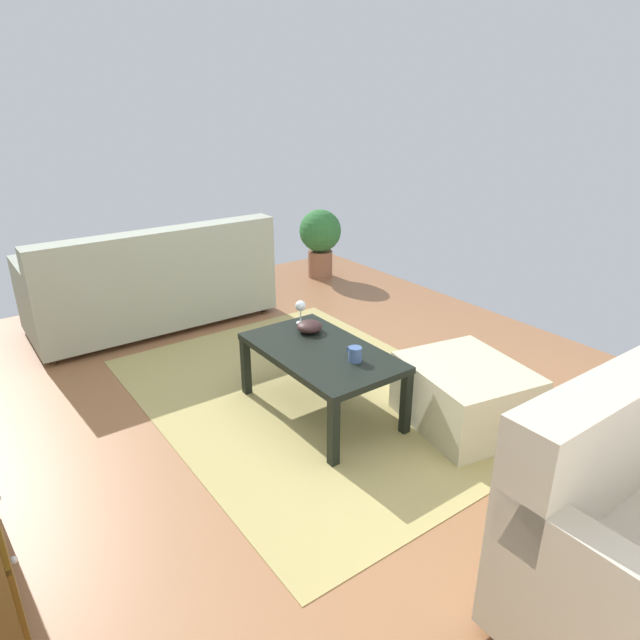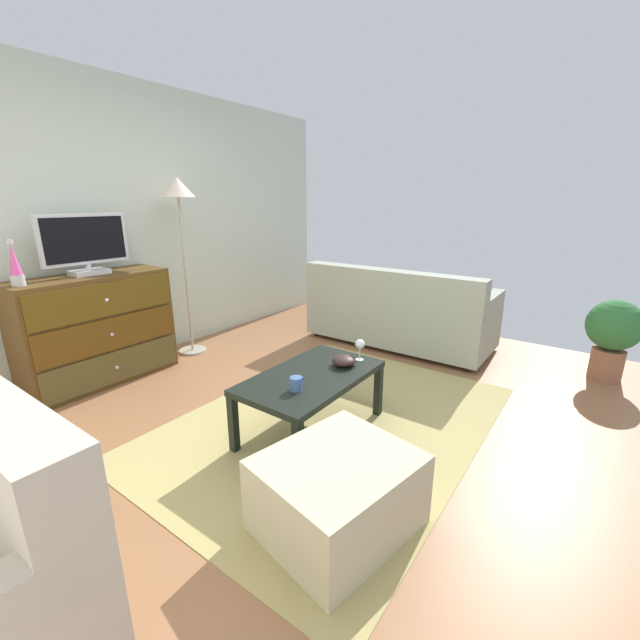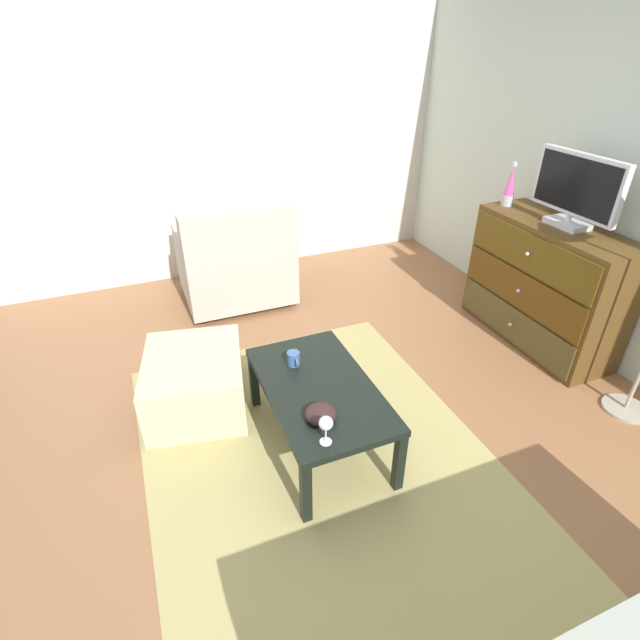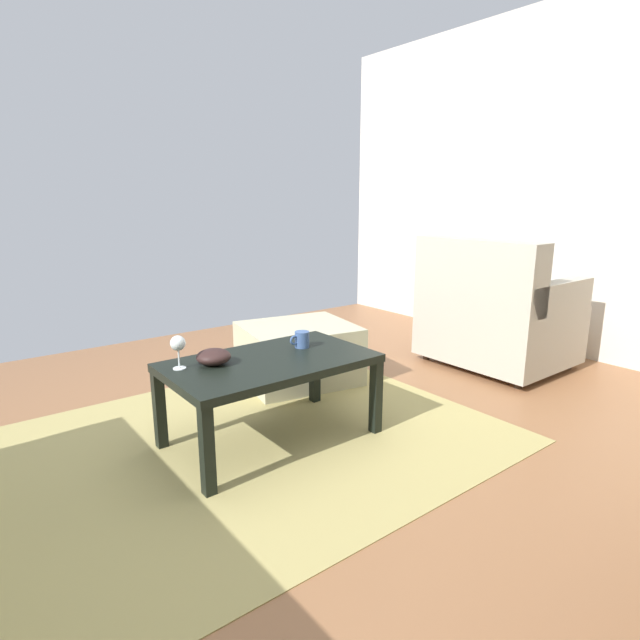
{
  "view_description": "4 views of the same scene",
  "coord_description": "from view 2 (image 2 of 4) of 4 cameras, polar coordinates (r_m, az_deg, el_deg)",
  "views": [
    {
      "loc": [
        -2.4,
        1.61,
        1.84
      ],
      "look_at": [
        -0.05,
        -0.09,
        0.65
      ],
      "focal_mm": 31.17,
      "sensor_mm": 36.0,
      "label": 1
    },
    {
      "loc": [
        -1.95,
        -1.64,
        1.54
      ],
      "look_at": [
        0.04,
        -0.2,
        0.81
      ],
      "focal_mm": 22.67,
      "sensor_mm": 36.0,
      "label": 2
    },
    {
      "loc": [
        1.94,
        -0.93,
        2.12
      ],
      "look_at": [
        -0.14,
        -0.08,
        0.75
      ],
      "focal_mm": 26.89,
      "sensor_mm": 36.0,
      "label": 3
    },
    {
      "loc": [
        1.27,
        1.87,
        1.19
      ],
      "look_at": [
        -0.17,
        0.01,
        0.62
      ],
      "focal_mm": 28.57,
      "sensor_mm": 36.0,
      "label": 4
    }
  ],
  "objects": [
    {
      "name": "ottoman",
      "position": [
        2.11,
        2.51,
        -23.14
      ],
      "size": [
        0.8,
        0.72,
        0.38
      ],
      "primitive_type": "cube",
      "rotation": [
        0.0,
        0.0,
        -0.2
      ],
      "color": "#B5B292",
      "rests_on": "ground_plane"
    },
    {
      "name": "lava_lamp",
      "position": [
        3.63,
        -37.13,
        6.12
      ],
      "size": [
        0.09,
        0.09,
        0.33
      ],
      "color": "#B7B7BC",
      "rests_on": "dresser"
    },
    {
      "name": "ground_plane",
      "position": [
        2.99,
        -3.65,
        -14.97
      ],
      "size": [
        5.78,
        4.81,
        0.05
      ],
      "primitive_type": "cube",
      "color": "#8F5F3D"
    },
    {
      "name": "potted_plant",
      "position": [
        4.34,
        36.03,
        -1.42
      ],
      "size": [
        0.44,
        0.44,
        0.72
      ],
      "color": "brown",
      "rests_on": "ground_plane"
    },
    {
      "name": "coffee_table",
      "position": [
        2.73,
        -1.23,
        -8.64
      ],
      "size": [
        1.0,
        0.58,
        0.43
      ],
      "color": "black",
      "rests_on": "ground_plane"
    },
    {
      "name": "bowl_decorative",
      "position": [
        2.83,
        3.37,
        -5.74
      ],
      "size": [
        0.16,
        0.16,
        0.07
      ],
      "primitive_type": "ellipsoid",
      "color": "#301D1C",
      "rests_on": "coffee_table"
    },
    {
      "name": "area_rug",
      "position": [
        3.01,
        1.87,
        -14.07
      ],
      "size": [
        2.6,
        1.9,
        0.01
      ],
      "primitive_type": "cube",
      "color": "tan",
      "rests_on": "ground_plane"
    },
    {
      "name": "wall_accent_rear",
      "position": [
        4.28,
        -27.52,
        11.56
      ],
      "size": [
        5.78,
        0.12,
        2.6
      ],
      "primitive_type": "cube",
      "color": "beige",
      "rests_on": "ground_plane"
    },
    {
      "name": "wine_glass",
      "position": [
        2.91,
        5.65,
        -3.5
      ],
      "size": [
        0.07,
        0.07,
        0.16
      ],
      "color": "silver",
      "rests_on": "coffee_table"
    },
    {
      "name": "standing_lamp",
      "position": [
        4.23,
        -19.28,
        15.1
      ],
      "size": [
        0.32,
        0.32,
        1.74
      ],
      "color": "#A59E8C",
      "rests_on": "ground_plane"
    },
    {
      "name": "mug",
      "position": [
        2.48,
        -3.36,
        -8.94
      ],
      "size": [
        0.11,
        0.08,
        0.09
      ],
      "color": "#3E5B91",
      "rests_on": "coffee_table"
    },
    {
      "name": "dresser",
      "position": [
        3.97,
        -28.93,
        -1.15
      ],
      "size": [
        1.21,
        0.49,
        0.94
      ],
      "color": "#533818",
      "rests_on": "ground_plane"
    },
    {
      "name": "tv",
      "position": [
        3.87,
        -30.25,
        9.37
      ],
      "size": [
        0.68,
        0.18,
        0.49
      ],
      "color": "silver",
      "rests_on": "dresser"
    },
    {
      "name": "couch_large",
      "position": [
        4.49,
        10.87,
        0.81
      ],
      "size": [
        0.85,
        1.94,
        0.86
      ],
      "color": "#332319",
      "rests_on": "ground_plane"
    }
  ]
}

